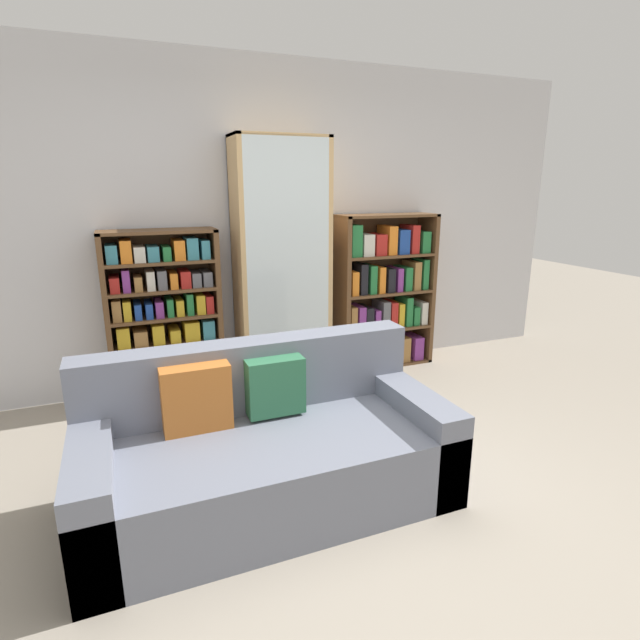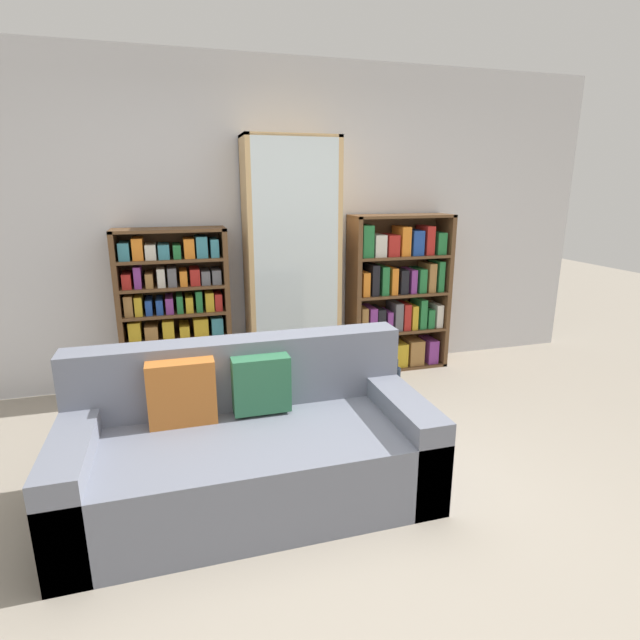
{
  "view_description": "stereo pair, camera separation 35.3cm",
  "coord_description": "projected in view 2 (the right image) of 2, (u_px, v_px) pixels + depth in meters",
  "views": [
    {
      "loc": [
        -1.1,
        -1.94,
        1.69
      ],
      "look_at": [
        0.19,
        1.21,
        0.76
      ],
      "focal_mm": 28.0,
      "sensor_mm": 36.0,
      "label": 1
    },
    {
      "loc": [
        -0.77,
        -2.06,
        1.69
      ],
      "look_at": [
        0.19,
        1.21,
        0.76
      ],
      "focal_mm": 28.0,
      "sensor_mm": 36.0,
      "label": 2
    }
  ],
  "objects": [
    {
      "name": "ground_plane",
      "position": [
        351.0,
        525.0,
        2.56
      ],
      "size": [
        16.0,
        16.0,
        0.0
      ],
      "primitive_type": "plane",
      "color": "gray"
    },
    {
      "name": "wine_bottle",
      "position": [
        395.0,
        383.0,
        4.04
      ],
      "size": [
        0.08,
        0.08,
        0.34
      ],
      "color": "#192333",
      "rests_on": "ground"
    },
    {
      "name": "bookshelf_right",
      "position": [
        398.0,
        296.0,
        4.63
      ],
      "size": [
        0.93,
        0.32,
        1.43
      ],
      "color": "brown",
      "rests_on": "ground"
    },
    {
      "name": "wall_back",
      "position": [
        264.0,
        225.0,
        4.32
      ],
      "size": [
        6.33,
        0.06,
        2.7
      ],
      "color": "silver",
      "rests_on": "ground"
    },
    {
      "name": "bookshelf_left",
      "position": [
        176.0,
        313.0,
        4.1
      ],
      "size": [
        0.87,
        0.32,
        1.36
      ],
      "color": "brown",
      "rests_on": "ground"
    },
    {
      "name": "couch",
      "position": [
        249.0,
        447.0,
        2.75
      ],
      "size": [
        1.93,
        0.9,
        0.83
      ],
      "color": "slate",
      "rests_on": "ground"
    },
    {
      "name": "display_cabinet",
      "position": [
        292.0,
        264.0,
        4.25
      ],
      "size": [
        0.78,
        0.36,
        2.07
      ],
      "color": "tan",
      "rests_on": "ground"
    }
  ]
}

